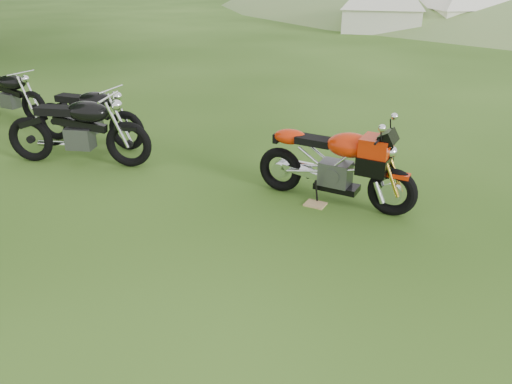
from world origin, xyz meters
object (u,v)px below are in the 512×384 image
(sport_motorcycle, at_px, (335,158))
(plywood_board, at_px, (315,204))
(vintage_moto_b, at_px, (77,128))
(vintage_moto_c, at_px, (8,93))
(vintage_moto_a, at_px, (88,114))

(sport_motorcycle, height_order, plywood_board, sport_motorcycle)
(vintage_moto_b, distance_m, vintage_moto_c, 3.26)
(plywood_board, height_order, vintage_moto_a, vintage_moto_a)
(sport_motorcycle, relative_size, vintage_moto_c, 1.03)
(vintage_moto_c, bearing_deg, sport_motorcycle, -4.88)
(sport_motorcycle, distance_m, vintage_moto_b, 3.87)
(vintage_moto_a, bearing_deg, vintage_moto_c, 162.72)
(plywood_board, height_order, vintage_moto_c, vintage_moto_c)
(sport_motorcycle, bearing_deg, vintage_moto_b, -171.28)
(vintage_moto_b, bearing_deg, sport_motorcycle, -11.68)
(vintage_moto_a, distance_m, vintage_moto_b, 0.90)
(sport_motorcycle, distance_m, vintage_moto_a, 4.36)
(sport_motorcycle, height_order, vintage_moto_b, sport_motorcycle)
(vintage_moto_b, bearing_deg, vintage_moto_c, 139.59)
(sport_motorcycle, xyz_separation_m, vintage_moto_c, (-6.55, 2.22, -0.09))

